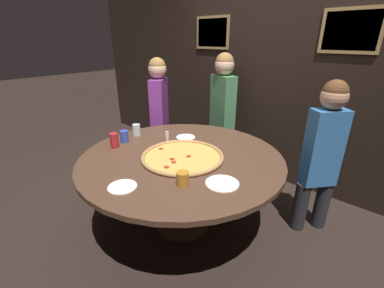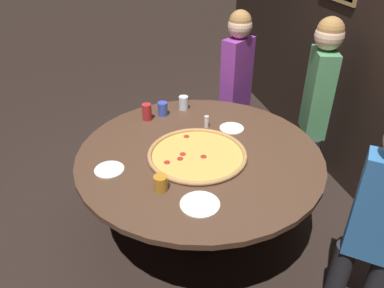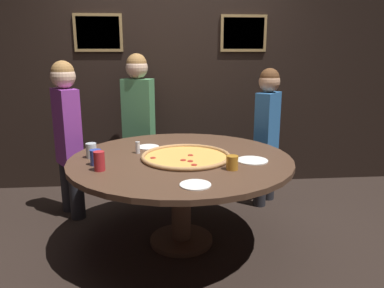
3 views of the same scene
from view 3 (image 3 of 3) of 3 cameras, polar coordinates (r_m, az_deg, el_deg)
ground_plane at (r=3.25m, az=-1.62°, el=-14.67°), size 24.00×24.00×0.00m
back_wall at (r=4.34m, az=-2.99°, el=10.63°), size 6.40×0.08×2.60m
dining_table at (r=3.00m, az=-1.70°, el=-4.12°), size 1.76×1.76×0.74m
giant_pizza at (r=2.94m, az=-0.92°, el=-1.92°), size 0.71×0.71×0.03m
drink_cup_near_right at (r=3.05m, az=-15.09°, el=-0.97°), size 0.08×0.08×0.12m
drink_cup_far_left at (r=2.85m, az=-14.45°, el=-1.99°), size 0.08×0.08×0.12m
drink_cup_front_edge at (r=2.70m, az=-13.95°, el=-2.55°), size 0.08×0.08×0.14m
drink_cup_beside_pizza at (r=2.67m, az=6.14°, el=-2.86°), size 0.09×0.09×0.10m
white_plate_right_side at (r=3.29m, az=-6.72°, el=-0.44°), size 0.19×0.19×0.01m
white_plate_left_side at (r=2.91m, az=9.17°, el=-2.49°), size 0.24×0.24×0.01m
white_plate_far_back at (r=2.36m, az=0.52°, el=-6.23°), size 0.20×0.20×0.01m
condiment_shaker at (r=3.10m, az=-8.27°, el=-0.53°), size 0.04×0.04×0.10m
diner_side_left at (r=3.87m, az=11.37°, el=2.30°), size 0.32×0.35×1.40m
diner_centre_back at (r=4.06m, az=-8.16°, el=4.11°), size 0.41×0.26×1.54m
diner_side_right at (r=3.68m, az=-18.44°, el=1.96°), size 0.31×0.38×1.48m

